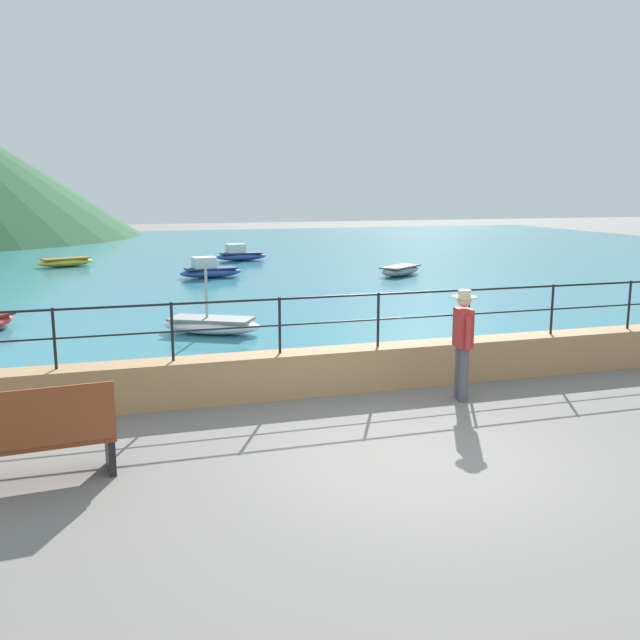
# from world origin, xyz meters

# --- Properties ---
(ground_plane) EXTENTS (120.00, 120.00, 0.00)m
(ground_plane) POSITION_xyz_m (0.00, 0.00, 0.00)
(ground_plane) COLOR slate
(promenade_wall) EXTENTS (20.00, 0.56, 0.70)m
(promenade_wall) POSITION_xyz_m (0.00, 3.20, 0.35)
(promenade_wall) COLOR tan
(promenade_wall) RESTS_ON ground
(railing) EXTENTS (18.44, 0.04, 0.90)m
(railing) POSITION_xyz_m (0.00, 3.20, 1.32)
(railing) COLOR black
(railing) RESTS_ON promenade_wall
(lake_water) EXTENTS (64.00, 44.32, 0.06)m
(lake_water) POSITION_xyz_m (0.00, 25.84, 0.03)
(lake_water) COLOR teal
(lake_water) RESTS_ON ground
(bench_main) EXTENTS (1.74, 0.70, 1.13)m
(bench_main) POSITION_xyz_m (-4.28, 0.69, 0.56)
(bench_main) COLOR brown
(bench_main) RESTS_ON ground
(person_walking) EXTENTS (0.38, 0.56, 1.75)m
(person_walking) POSITION_xyz_m (1.81, 2.12, 0.98)
(person_walking) COLOR #4C4C56
(person_walking) RESTS_ON ground
(boat_0) EXTENTS (2.37, 2.12, 0.36)m
(boat_0) POSITION_xyz_m (7.22, 16.75, 0.26)
(boat_0) COLOR gray
(boat_0) RESTS_ON lake_water
(boat_2) EXTENTS (2.47, 1.64, 0.36)m
(boat_2) POSITION_xyz_m (-4.88, 23.73, 0.26)
(boat_2) COLOR gold
(boat_2) RESTS_ON lake_water
(boat_3) EXTENTS (2.34, 1.02, 0.76)m
(boat_3) POSITION_xyz_m (2.55, 23.99, 0.33)
(boat_3) COLOR #2D4C9E
(boat_3) RESTS_ON lake_water
(boat_5) EXTENTS (2.40, 1.20, 0.76)m
(boat_5) POSITION_xyz_m (0.31, 18.25, 0.33)
(boat_5) COLOR #2D4C9E
(boat_5) RESTS_ON lake_water
(boat_6) EXTENTS (2.45, 1.91, 1.61)m
(boat_6) POSITION_xyz_m (-1.18, 8.15, 0.26)
(boat_6) COLOR white
(boat_6) RESTS_ON lake_water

